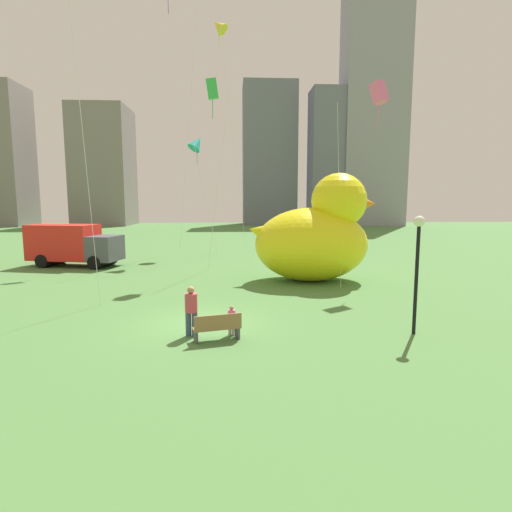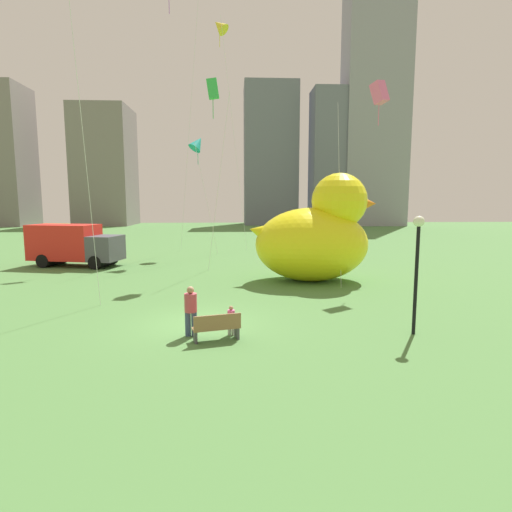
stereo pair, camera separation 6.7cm
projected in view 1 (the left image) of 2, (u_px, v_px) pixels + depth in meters
The scene contains 13 objects.
ground_plane at pixel (199, 324), 15.36m from camera, with size 140.00×140.00×0.00m, color #4D7D3F.
park_bench at pixel (217, 327), 13.42m from camera, with size 1.60×0.84×0.90m.
person_adult at pixel (191, 309), 13.87m from camera, with size 0.41×0.41×1.69m.
person_child at pixel (232, 319), 13.99m from camera, with size 0.25×0.25×1.01m.
giant_inflatable_duck at pixel (316, 235), 23.30m from camera, with size 7.23×4.64×6.00m.
lamppost at pixel (418, 253), 13.84m from camera, with size 0.36×0.36×4.00m.
box_truck at pixel (73, 245), 28.62m from camera, with size 6.52×3.65×2.85m.
city_skyline at pixel (218, 146), 74.51m from camera, with size 76.62×12.17×40.65m.
kite_pink at pixel (379, 94), 22.20m from camera, with size 2.75×3.91×10.81m.
kite_yellow at pixel (219, 27), 35.50m from camera, with size 3.21×3.08×19.96m.
kite_purple at pixel (171, 12), 32.96m from camera, with size 2.98×2.60×21.36m.
kite_teal at pixel (197, 143), 34.01m from camera, with size 2.49×2.43×9.88m.
kite_green at pixel (212, 90), 24.75m from camera, with size 1.51×1.35×11.65m.
Camera 1 is at (1.29, -14.98, 4.51)m, focal length 29.37 mm.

